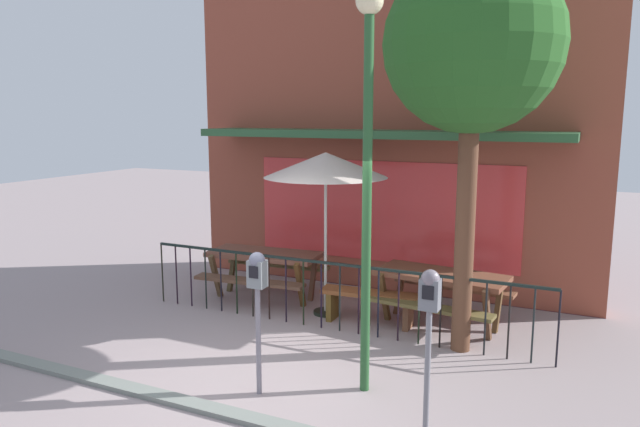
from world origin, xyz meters
TOP-DOWN VIEW (x-y plane):
  - ground at (0.00, 0.00)m, footprint 40.00×40.00m
  - pub_storefront at (0.00, 4.19)m, footprint 7.00×1.46m
  - patio_fence_front at (0.00, 1.85)m, footprint 5.90×0.04m
  - picnic_table_left at (-1.54, 2.67)m, footprint 1.91×1.50m
  - picnic_table_right at (1.35, 2.63)m, footprint 1.94×1.55m
  - patio_umbrella at (-0.33, 2.41)m, footprint 1.80×1.80m
  - patio_bench at (0.42, 2.29)m, footprint 1.42×0.45m
  - parking_meter_near at (0.09, -0.22)m, footprint 0.18×0.17m
  - parking_meter_far at (1.92, -0.23)m, footprint 0.18×0.17m
  - street_tree at (1.79, 1.91)m, footprint 2.13×2.13m
  - street_lamp at (1.08, 0.35)m, footprint 0.28×0.28m
  - curb_edge at (0.00, -0.77)m, footprint 9.80×0.20m

SIDE VIEW (x-z plane):
  - ground at x=0.00m, z-range 0.00..0.00m
  - curb_edge at x=0.00m, z-range -0.06..0.06m
  - patio_bench at x=0.42m, z-range 0.11..0.59m
  - picnic_table_left at x=-1.54m, z-range 0.21..1.01m
  - picnic_table_right at x=1.35m, z-range 0.21..1.01m
  - patio_fence_front at x=0.00m, z-range 0.18..1.14m
  - parking_meter_near at x=0.09m, z-range 0.43..1.99m
  - parking_meter_far at x=1.92m, z-range 0.43..2.02m
  - patio_umbrella at x=-0.33m, z-range 1.02..3.45m
  - street_lamp at x=1.08m, z-range 0.62..4.83m
  - pub_storefront at x=0.00m, z-range -0.02..5.63m
  - street_tree at x=1.79m, z-range 1.32..6.18m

